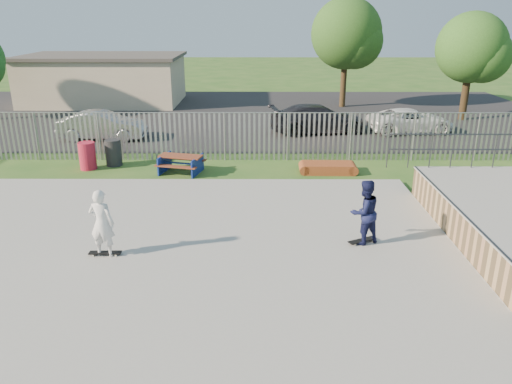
{
  "coord_description": "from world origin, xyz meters",
  "views": [
    {
      "loc": [
        2.39,
        -11.11,
        5.83
      ],
      "look_at": [
        2.33,
        2.0,
        1.1
      ],
      "focal_mm": 35.0,
      "sensor_mm": 36.0,
      "label": 1
    }
  ],
  "objects_px": {
    "car_silver": "(102,125)",
    "tree_right": "(472,48)",
    "car_dark": "(318,119)",
    "skater_white": "(102,223)",
    "trash_bin_grey": "(113,153)",
    "funbox": "(328,168)",
    "skater_navy": "(364,212)",
    "trash_bin_red": "(87,156)",
    "tree_mid": "(346,34)",
    "car_white": "(411,121)",
    "picnic_table": "(181,164)"
  },
  "relations": [
    {
      "from": "car_silver",
      "to": "car_white",
      "type": "xyz_separation_m",
      "value": [
        15.32,
        1.58,
        -0.08
      ]
    },
    {
      "from": "picnic_table",
      "to": "tree_right",
      "type": "xyz_separation_m",
      "value": [
        14.71,
        10.17,
        3.64
      ]
    },
    {
      "from": "trash_bin_grey",
      "to": "car_silver",
      "type": "bearing_deg",
      "value": 111.51
    },
    {
      "from": "tree_mid",
      "to": "skater_navy",
      "type": "xyz_separation_m",
      "value": [
        -2.77,
        -20.84,
        -3.57
      ]
    },
    {
      "from": "trash_bin_grey",
      "to": "car_white",
      "type": "distance_m",
      "value": 14.84
    },
    {
      "from": "funbox",
      "to": "car_silver",
      "type": "bearing_deg",
      "value": 154.01
    },
    {
      "from": "tree_mid",
      "to": "tree_right",
      "type": "bearing_deg",
      "value": -33.65
    },
    {
      "from": "car_white",
      "to": "skater_navy",
      "type": "distance_m",
      "value": 14.32
    },
    {
      "from": "car_white",
      "to": "tree_right",
      "type": "bearing_deg",
      "value": -56.21
    },
    {
      "from": "car_silver",
      "to": "skater_white",
      "type": "distance_m",
      "value": 13.09
    },
    {
      "from": "picnic_table",
      "to": "funbox",
      "type": "distance_m",
      "value": 5.66
    },
    {
      "from": "trash_bin_red",
      "to": "car_white",
      "type": "distance_m",
      "value": 15.85
    },
    {
      "from": "skater_navy",
      "to": "car_white",
      "type": "bearing_deg",
      "value": -137.7
    },
    {
      "from": "trash_bin_red",
      "to": "tree_mid",
      "type": "relative_size",
      "value": 0.16
    },
    {
      "from": "car_dark",
      "to": "skater_white",
      "type": "xyz_separation_m",
      "value": [
        -6.83,
        -14.05,
        0.28
      ]
    },
    {
      "from": "trash_bin_red",
      "to": "skater_navy",
      "type": "xyz_separation_m",
      "value": [
        9.43,
        -6.97,
        0.47
      ]
    },
    {
      "from": "tree_mid",
      "to": "skater_white",
      "type": "xyz_separation_m",
      "value": [
        -9.29,
        -21.58,
        -3.57
      ]
    },
    {
      "from": "trash_bin_red",
      "to": "car_silver",
      "type": "distance_m",
      "value": 4.91
    },
    {
      "from": "skater_navy",
      "to": "trash_bin_red",
      "type": "bearing_deg",
      "value": -63.43
    },
    {
      "from": "trash_bin_grey",
      "to": "funbox",
      "type": "bearing_deg",
      "value": -6.19
    },
    {
      "from": "tree_mid",
      "to": "skater_white",
      "type": "bearing_deg",
      "value": -113.29
    },
    {
      "from": "picnic_table",
      "to": "car_white",
      "type": "xyz_separation_m",
      "value": [
        10.77,
        6.87,
        0.27
      ]
    },
    {
      "from": "tree_right",
      "to": "skater_navy",
      "type": "relative_size",
      "value": 3.46
    },
    {
      "from": "picnic_table",
      "to": "trash_bin_red",
      "type": "xyz_separation_m",
      "value": [
        -3.73,
        0.46,
        0.19
      ]
    },
    {
      "from": "funbox",
      "to": "skater_navy",
      "type": "relative_size",
      "value": 1.09
    },
    {
      "from": "picnic_table",
      "to": "tree_right",
      "type": "distance_m",
      "value": 18.25
    },
    {
      "from": "tree_mid",
      "to": "skater_white",
      "type": "height_order",
      "value": "tree_mid"
    },
    {
      "from": "car_white",
      "to": "funbox",
      "type": "bearing_deg",
      "value": 137.16
    },
    {
      "from": "car_dark",
      "to": "picnic_table",
      "type": "bearing_deg",
      "value": 128.81
    },
    {
      "from": "tree_right",
      "to": "skater_navy",
      "type": "bearing_deg",
      "value": -118.39
    },
    {
      "from": "car_dark",
      "to": "tree_right",
      "type": "height_order",
      "value": "tree_right"
    },
    {
      "from": "funbox",
      "to": "car_white",
      "type": "bearing_deg",
      "value": 54.49
    },
    {
      "from": "car_dark",
      "to": "tree_right",
      "type": "bearing_deg",
      "value": -78.51
    },
    {
      "from": "picnic_table",
      "to": "skater_navy",
      "type": "xyz_separation_m",
      "value": [
        5.7,
        -6.51,
        0.66
      ]
    },
    {
      "from": "picnic_table",
      "to": "tree_mid",
      "type": "height_order",
      "value": "tree_mid"
    },
    {
      "from": "trash_bin_red",
      "to": "tree_right",
      "type": "relative_size",
      "value": 0.18
    },
    {
      "from": "trash_bin_red",
      "to": "skater_white",
      "type": "distance_m",
      "value": 8.26
    },
    {
      "from": "car_dark",
      "to": "skater_navy",
      "type": "distance_m",
      "value": 13.31
    },
    {
      "from": "funbox",
      "to": "car_dark",
      "type": "relative_size",
      "value": 0.38
    },
    {
      "from": "car_dark",
      "to": "skater_white",
      "type": "bearing_deg",
      "value": 144.35
    },
    {
      "from": "car_dark",
      "to": "skater_navy",
      "type": "xyz_separation_m",
      "value": [
        -0.31,
        -13.3,
        0.28
      ]
    },
    {
      "from": "tree_right",
      "to": "skater_navy",
      "type": "xyz_separation_m",
      "value": [
        -9.01,
        -16.68,
        -2.98
      ]
    },
    {
      "from": "picnic_table",
      "to": "trash_bin_red",
      "type": "height_order",
      "value": "trash_bin_red"
    },
    {
      "from": "picnic_table",
      "to": "car_silver",
      "type": "distance_m",
      "value": 6.99
    },
    {
      "from": "car_silver",
      "to": "tree_right",
      "type": "bearing_deg",
      "value": -76.08
    },
    {
      "from": "car_dark",
      "to": "tree_right",
      "type": "distance_m",
      "value": 9.89
    },
    {
      "from": "car_silver",
      "to": "tree_mid",
      "type": "xyz_separation_m",
      "value": [
        13.02,
        9.04,
        3.88
      ]
    },
    {
      "from": "trash_bin_grey",
      "to": "tree_right",
      "type": "height_order",
      "value": "tree_right"
    },
    {
      "from": "trash_bin_red",
      "to": "tree_right",
      "type": "height_order",
      "value": "tree_right"
    },
    {
      "from": "car_silver",
      "to": "car_white",
      "type": "bearing_deg",
      "value": -84.39
    }
  ]
}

